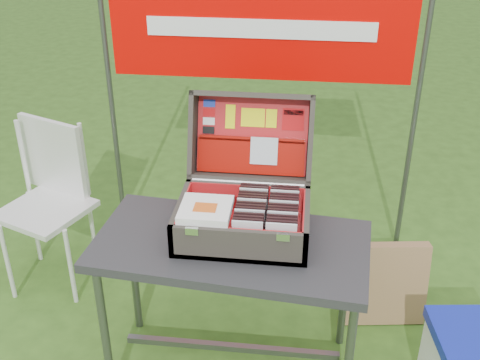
# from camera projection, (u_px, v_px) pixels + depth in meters

# --- Properties ---
(table) EXTENTS (1.17, 0.66, 0.70)m
(table) POSITION_uv_depth(u_px,v_px,m) (232.00, 308.00, 2.63)
(table) COLOR #2A2A2C
(table) RESTS_ON ground
(table_top) EXTENTS (1.17, 0.66, 0.04)m
(table_top) POSITION_uv_depth(u_px,v_px,m) (231.00, 246.00, 2.47)
(table_top) COLOR #2A2A2C
(table_top) RESTS_ON ground
(table_leg_fl) EXTENTS (0.04, 0.04, 0.66)m
(table_leg_fl) POSITION_uv_depth(u_px,v_px,m) (105.00, 337.00, 2.50)
(table_leg_fl) COLOR #59595B
(table_leg_fl) RESTS_ON ground
(table_leg_fr) EXTENTS (0.04, 0.04, 0.66)m
(table_leg_fr) POSITION_uv_depth(u_px,v_px,m) (349.00, 358.00, 2.40)
(table_leg_fr) COLOR #59595B
(table_leg_fr) RESTS_ON ground
(table_leg_bl) EXTENTS (0.04, 0.04, 0.66)m
(table_leg_bl) POSITION_uv_depth(u_px,v_px,m) (134.00, 273.00, 2.89)
(table_leg_bl) COLOR #59595B
(table_leg_bl) RESTS_ON ground
(table_leg_br) EXTENTS (0.04, 0.04, 0.66)m
(table_leg_br) POSITION_uv_depth(u_px,v_px,m) (345.00, 288.00, 2.78)
(table_leg_br) COLOR #59595B
(table_leg_br) RESTS_ON ground
(table_brace) EXTENTS (0.97, 0.03, 0.03)m
(table_brace) POSITION_uv_depth(u_px,v_px,m) (232.00, 347.00, 2.74)
(table_brace) COLOR #59595B
(table_brace) RESTS_ON ground
(suitcase) EXTENTS (0.54, 0.55, 0.48)m
(suitcase) POSITION_uv_depth(u_px,v_px,m) (245.00, 178.00, 2.44)
(suitcase) COLOR #3E382F
(suitcase) RESTS_ON table
(suitcase_base_bottom) EXTENTS (0.54, 0.39, 0.02)m
(suitcase_base_bottom) POSITION_uv_depth(u_px,v_px,m) (243.00, 233.00, 2.50)
(suitcase_base_bottom) COLOR #3E382F
(suitcase_base_bottom) RESTS_ON table_top
(suitcase_base_wall_front) EXTENTS (0.54, 0.02, 0.15)m
(suitcase_base_wall_front) POSITION_uv_depth(u_px,v_px,m) (237.00, 246.00, 2.31)
(suitcase_base_wall_front) COLOR #3E382F
(suitcase_base_wall_front) RESTS_ON table_top
(suitcase_base_wall_back) EXTENTS (0.54, 0.02, 0.15)m
(suitcase_base_wall_back) POSITION_uv_depth(u_px,v_px,m) (248.00, 198.00, 2.63)
(suitcase_base_wall_back) COLOR #3E382F
(suitcase_base_wall_back) RESTS_ON table_top
(suitcase_base_wall_left) EXTENTS (0.02, 0.39, 0.15)m
(suitcase_base_wall_left) POSITION_uv_depth(u_px,v_px,m) (181.00, 217.00, 2.50)
(suitcase_base_wall_left) COLOR #3E382F
(suitcase_base_wall_left) RESTS_ON table_top
(suitcase_base_wall_right) EXTENTS (0.02, 0.39, 0.15)m
(suitcase_base_wall_right) POSITION_uv_depth(u_px,v_px,m) (306.00, 225.00, 2.44)
(suitcase_base_wall_right) COLOR #3E382F
(suitcase_base_wall_right) RESTS_ON table_top
(suitcase_liner_floor) EXTENTS (0.50, 0.34, 0.01)m
(suitcase_liner_floor) POSITION_uv_depth(u_px,v_px,m) (243.00, 231.00, 2.49)
(suitcase_liner_floor) COLOR red
(suitcase_liner_floor) RESTS_ON suitcase_base_bottom
(suitcase_latch_left) EXTENTS (0.05, 0.01, 0.03)m
(suitcase_latch_left) POSITION_uv_depth(u_px,v_px,m) (192.00, 231.00, 2.29)
(suitcase_latch_left) COLOR silver
(suitcase_latch_left) RESTS_ON suitcase_base_wall_front
(suitcase_latch_right) EXTENTS (0.05, 0.01, 0.03)m
(suitcase_latch_right) POSITION_uv_depth(u_px,v_px,m) (283.00, 237.00, 2.25)
(suitcase_latch_right) COLOR silver
(suitcase_latch_right) RESTS_ON suitcase_base_wall_front
(suitcase_hinge) EXTENTS (0.49, 0.02, 0.02)m
(suitcase_hinge) POSITION_uv_depth(u_px,v_px,m) (248.00, 183.00, 2.60)
(suitcase_hinge) COLOR silver
(suitcase_hinge) RESTS_ON suitcase_base_wall_back
(suitcase_lid_back) EXTENTS (0.54, 0.15, 0.37)m
(suitcase_lid_back) POSITION_uv_depth(u_px,v_px,m) (253.00, 136.00, 2.70)
(suitcase_lid_back) COLOR #3E382F
(suitcase_lid_back) RESTS_ON suitcase_base_wall_back
(suitcase_lid_rim_far) EXTENTS (0.54, 0.14, 0.07)m
(suitcase_lid_rim_far) POSITION_uv_depth(u_px,v_px,m) (253.00, 95.00, 2.61)
(suitcase_lid_rim_far) COLOR #3E382F
(suitcase_lid_rim_far) RESTS_ON suitcase_lid_back
(suitcase_lid_rim_near) EXTENTS (0.54, 0.14, 0.07)m
(suitcase_lid_rim_near) POSITION_uv_depth(u_px,v_px,m) (250.00, 178.00, 2.67)
(suitcase_lid_rim_near) COLOR #3E382F
(suitcase_lid_rim_near) RESTS_ON suitcase_lid_back
(suitcase_lid_rim_left) EXTENTS (0.02, 0.27, 0.41)m
(suitcase_lid_rim_left) POSITION_uv_depth(u_px,v_px,m) (193.00, 134.00, 2.67)
(suitcase_lid_rim_left) COLOR #3E382F
(suitcase_lid_rim_left) RESTS_ON suitcase_lid_back
(suitcase_lid_rim_right) EXTENTS (0.02, 0.27, 0.41)m
(suitcase_lid_rim_right) POSITION_uv_depth(u_px,v_px,m) (311.00, 140.00, 2.62)
(suitcase_lid_rim_right) COLOR #3E382F
(suitcase_lid_rim_right) RESTS_ON suitcase_lid_back
(suitcase_lid_liner) EXTENTS (0.50, 0.12, 0.32)m
(suitcase_lid_liner) POSITION_uv_depth(u_px,v_px,m) (252.00, 136.00, 2.69)
(suitcase_lid_liner) COLOR red
(suitcase_lid_liner) RESTS_ON suitcase_lid_back
(suitcase_liner_wall_front) EXTENTS (0.50, 0.01, 0.12)m
(suitcase_liner_wall_front) POSITION_uv_depth(u_px,v_px,m) (238.00, 242.00, 2.32)
(suitcase_liner_wall_front) COLOR red
(suitcase_liner_wall_front) RESTS_ON suitcase_base_bottom
(suitcase_liner_wall_back) EXTENTS (0.50, 0.01, 0.12)m
(suitcase_liner_wall_back) POSITION_uv_depth(u_px,v_px,m) (247.00, 198.00, 2.61)
(suitcase_liner_wall_back) COLOR red
(suitcase_liner_wall_back) RESTS_ON suitcase_base_bottom
(suitcase_liner_wall_left) EXTENTS (0.01, 0.34, 0.12)m
(suitcase_liner_wall_left) POSITION_uv_depth(u_px,v_px,m) (184.00, 215.00, 2.49)
(suitcase_liner_wall_left) COLOR red
(suitcase_liner_wall_left) RESTS_ON suitcase_base_bottom
(suitcase_liner_wall_right) EXTENTS (0.01, 0.34, 0.12)m
(suitcase_liner_wall_right) POSITION_uv_depth(u_px,v_px,m) (303.00, 222.00, 2.44)
(suitcase_liner_wall_right) COLOR red
(suitcase_liner_wall_right) RESTS_ON suitcase_base_bottom
(suitcase_lid_pocket) EXTENTS (0.48, 0.08, 0.16)m
(suitcase_lid_pocket) POSITION_uv_depth(u_px,v_px,m) (251.00, 156.00, 2.69)
(suitcase_lid_pocket) COLOR #8F0800
(suitcase_lid_pocket) RESTS_ON suitcase_lid_liner
(suitcase_pocket_edge) EXTENTS (0.47, 0.03, 0.03)m
(suitcase_pocket_edge) POSITION_uv_depth(u_px,v_px,m) (252.00, 139.00, 2.67)
(suitcase_pocket_edge) COLOR #8F0800
(suitcase_pocket_edge) RESTS_ON suitcase_lid_pocket
(suitcase_pocket_cd) EXTENTS (0.12, 0.05, 0.12)m
(suitcase_pocket_cd) POSITION_uv_depth(u_px,v_px,m) (264.00, 151.00, 2.66)
(suitcase_pocket_cd) COLOR silver
(suitcase_pocket_cd) RESTS_ON suitcase_lid_pocket
(lid_sticker_cc_a) EXTENTS (0.05, 0.01, 0.03)m
(lid_sticker_cc_a) POSITION_uv_depth(u_px,v_px,m) (209.00, 103.00, 2.68)
(lid_sticker_cc_a) COLOR #1933B2
(lid_sticker_cc_a) RESTS_ON suitcase_lid_liner
(lid_sticker_cc_b) EXTENTS (0.05, 0.01, 0.03)m
(lid_sticker_cc_b) POSITION_uv_depth(u_px,v_px,m) (209.00, 112.00, 2.69)
(lid_sticker_cc_b) COLOR #BE080A
(lid_sticker_cc_b) RESTS_ON suitcase_lid_liner
(lid_sticker_cc_c) EXTENTS (0.05, 0.01, 0.03)m
(lid_sticker_cc_c) POSITION_uv_depth(u_px,v_px,m) (209.00, 121.00, 2.70)
(lid_sticker_cc_c) COLOR white
(lid_sticker_cc_c) RESTS_ON suitcase_lid_liner
(lid_sticker_cc_d) EXTENTS (0.05, 0.01, 0.03)m
(lid_sticker_cc_d) POSITION_uv_depth(u_px,v_px,m) (209.00, 130.00, 2.70)
(lid_sticker_cc_d) COLOR black
(lid_sticker_cc_d) RESTS_ON suitcase_lid_liner
(lid_card_neon_tall) EXTENTS (0.04, 0.04, 0.10)m
(lid_card_neon_tall) POSITION_uv_depth(u_px,v_px,m) (230.00, 117.00, 2.68)
(lid_card_neon_tall) COLOR #E8E908
(lid_card_neon_tall) RESTS_ON suitcase_lid_liner
(lid_card_neon_main) EXTENTS (0.11, 0.03, 0.08)m
(lid_card_neon_main) POSITION_uv_depth(u_px,v_px,m) (253.00, 118.00, 2.67)
(lid_card_neon_main) COLOR #E8E908
(lid_card_neon_main) RESTS_ON suitcase_lid_liner
(lid_card_neon_small) EXTENTS (0.05, 0.03, 0.08)m
(lid_card_neon_small) POSITION_uv_depth(u_px,v_px,m) (271.00, 118.00, 2.66)
(lid_card_neon_small) COLOR #E8E908
(lid_card_neon_small) RESTS_ON suitcase_lid_liner
(lid_sticker_band) EXTENTS (0.10, 0.04, 0.09)m
(lid_sticker_band) POSITION_uv_depth(u_px,v_px,m) (293.00, 119.00, 2.65)
(lid_sticker_band) COLOR #BE080A
(lid_sticker_band) RESTS_ON suitcase_lid_liner
(lid_sticker_band_bar) EXTENTS (0.09, 0.01, 0.02)m
(lid_sticker_band_bar) POSITION_uv_depth(u_px,v_px,m) (294.00, 113.00, 2.65)
(lid_sticker_band_bar) COLOR black
(lid_sticker_band_bar) RESTS_ON suitcase_lid_liner
(cd_left_0) EXTENTS (0.12, 0.01, 0.14)m
(cd_left_0) POSITION_uv_depth(u_px,v_px,m) (247.00, 237.00, 2.33)
(cd_left_0) COLOR silver
(cd_left_0) RESTS_ON suitcase_liner_floor
(cd_left_1) EXTENTS (0.12, 0.01, 0.14)m
(cd_left_1) POSITION_uv_depth(u_px,v_px,m) (248.00, 233.00, 2.35)
(cd_left_1) COLOR black
(cd_left_1) RESTS_ON suitcase_liner_floor
(cd_left_2) EXTENTS (0.12, 0.01, 0.14)m
(cd_left_2) POSITION_uv_depth(u_px,v_px,m) (248.00, 230.00, 2.36)
(cd_left_2) COLOR black
(cd_left_2) RESTS_ON suitcase_liner_floor
(cd_left_3) EXTENTS (0.12, 0.01, 0.14)m
(cd_left_3) POSITION_uv_depth(u_px,v_px,m) (249.00, 228.00, 2.38)
(cd_left_3) COLOR black
(cd_left_3) RESTS_ON suitcase_liner_floor
(cd_left_4) EXTENTS (0.12, 0.01, 0.14)m
(cd_left_4) POSITION_uv_depth(u_px,v_px,m) (249.00, 225.00, 2.40)
(cd_left_4) COLOR silver
(cd_left_4) RESTS_ON suitcase_liner_floor
(cd_left_5) EXTENTS (0.12, 0.01, 0.14)m
(cd_left_5) POSITION_uv_depth(u_px,v_px,m) (250.00, 222.00, 2.42)
(cd_left_5) COLOR black
(cd_left_5) RESTS_ON suitcase_liner_floor
(cd_left_6) EXTENTS (0.12, 0.01, 0.14)m
(cd_left_6) POSITION_uv_depth(u_px,v_px,m) (251.00, 219.00, 2.44)
(cd_left_6) COLOR black
(cd_left_6) RESTS_ON suitcase_liner_floor
(cd_left_7) EXTENTS (0.12, 0.01, 0.14)m
(cd_left_7) POSITION_uv_depth(u_px,v_px,m) (251.00, 216.00, 2.46)
(cd_left_7) COLOR black
(cd_left_7) RESTS_ON suitcase_liner_floor
(cd_left_8) EXTENTS (0.12, 0.01, 0.14)m
(cd_left_8) POSITION_uv_depth(u_px,v_px,m) (252.00, 213.00, 2.48)
(cd_left_8) COLOR silver
(cd_left_8) RESTS_ON suitcase_liner_floor
(cd_left_9) EXTENTS (0.12, 0.01, 0.14)m
(cd_left_9) POSITION_uv_depth(u_px,v_px,m) (252.00, 211.00, 2.49)
(cd_left_9) COLOR black
(cd_left_9) RESTS_ON suitcase_liner_floor
(cd_left_10) EXTENTS (0.12, 0.01, 0.14)m
(cd_left_10) POSITION_uv_depth(u_px,v_px,m) (253.00, 208.00, 2.51)
(cd_left_10) COLOR black
(cd_left_10) RESTS_ON suitcase_liner_floor
(cd_left_11) EXTENTS (0.12, 0.01, 0.14)m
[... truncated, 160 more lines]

